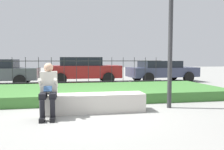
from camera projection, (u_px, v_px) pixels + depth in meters
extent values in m
plane|color=gray|center=(92.00, 112.00, 5.62)|extent=(60.00, 60.00, 0.00)
cube|color=beige|center=(94.00, 103.00, 5.61)|extent=(2.61, 0.59, 0.47)
cube|color=#9B978F|center=(94.00, 110.00, 5.62)|extent=(2.51, 0.54, 0.08)
cube|color=black|center=(42.00, 120.00, 4.73)|extent=(0.11, 0.26, 0.09)
cylinder|color=black|center=(42.00, 109.00, 4.77)|extent=(0.11, 0.11, 0.38)
cube|color=black|center=(43.00, 96.00, 4.96)|extent=(0.15, 0.42, 0.13)
cube|color=black|center=(53.00, 119.00, 4.77)|extent=(0.11, 0.26, 0.09)
cylinder|color=black|center=(53.00, 108.00, 4.81)|extent=(0.11, 0.11, 0.38)
cube|color=black|center=(53.00, 95.00, 5.00)|extent=(0.15, 0.42, 0.13)
cube|color=beige|center=(49.00, 83.00, 5.16)|extent=(0.38, 0.24, 0.54)
sphere|color=tan|center=(48.00, 67.00, 5.12)|extent=(0.21, 0.21, 0.21)
cylinder|color=beige|center=(40.00, 83.00, 4.97)|extent=(0.08, 0.29, 0.24)
cylinder|color=beige|center=(56.00, 82.00, 5.03)|extent=(0.08, 0.29, 0.24)
cube|color=#335689|center=(48.00, 89.00, 4.92)|extent=(0.18, 0.09, 0.13)
cube|color=#3D7533|center=(86.00, 92.00, 7.95)|extent=(9.92, 3.38, 0.31)
cylinder|color=#232326|center=(83.00, 82.00, 10.36)|extent=(7.92, 0.03, 0.03)
cylinder|color=#232326|center=(82.00, 61.00, 10.29)|extent=(7.92, 0.03, 0.03)
cylinder|color=#232326|center=(13.00, 73.00, 9.77)|extent=(0.02, 0.02, 1.44)
cylinder|color=#232326|center=(26.00, 73.00, 9.87)|extent=(0.02, 0.02, 1.44)
cylinder|color=#232326|center=(39.00, 73.00, 9.97)|extent=(0.02, 0.02, 1.44)
cylinder|color=#232326|center=(52.00, 73.00, 10.07)|extent=(0.02, 0.02, 1.44)
cylinder|color=#232326|center=(64.00, 73.00, 10.18)|extent=(0.02, 0.02, 1.44)
cylinder|color=#232326|center=(76.00, 73.00, 10.28)|extent=(0.02, 0.02, 1.44)
cylinder|color=#232326|center=(88.00, 72.00, 10.38)|extent=(0.02, 0.02, 1.44)
cylinder|color=#232326|center=(100.00, 72.00, 10.48)|extent=(0.02, 0.02, 1.44)
cylinder|color=#232326|center=(112.00, 72.00, 10.58)|extent=(0.02, 0.02, 1.44)
cylinder|color=#232326|center=(123.00, 72.00, 10.69)|extent=(0.02, 0.02, 1.44)
cylinder|color=#232326|center=(134.00, 72.00, 10.79)|extent=(0.02, 0.02, 1.44)
cylinder|color=#232326|center=(145.00, 72.00, 10.89)|extent=(0.02, 0.02, 1.44)
cylinder|color=#232326|center=(156.00, 72.00, 10.99)|extent=(0.02, 0.02, 1.44)
cube|color=#383D56|center=(162.00, 72.00, 13.10)|extent=(4.20, 2.06, 0.56)
cube|color=black|center=(160.00, 64.00, 13.02)|extent=(2.36, 1.70, 0.39)
cylinder|color=black|center=(189.00, 77.00, 12.63)|extent=(0.64, 0.25, 0.63)
cylinder|color=black|center=(173.00, 75.00, 14.26)|extent=(0.64, 0.25, 0.63)
cylinder|color=black|center=(148.00, 78.00, 11.97)|extent=(0.64, 0.25, 0.63)
cylinder|color=black|center=(137.00, 76.00, 13.60)|extent=(0.64, 0.25, 0.63)
cube|color=maroon|center=(84.00, 71.00, 12.30)|extent=(4.06, 1.69, 0.68)
cube|color=black|center=(81.00, 61.00, 12.23)|extent=(2.24, 1.49, 0.46)
cylinder|color=black|center=(108.00, 78.00, 11.74)|extent=(0.64, 0.20, 0.64)
cylinder|color=black|center=(104.00, 76.00, 13.36)|extent=(0.64, 0.20, 0.64)
cylinder|color=black|center=(61.00, 79.00, 11.28)|extent=(0.64, 0.20, 0.64)
cylinder|color=black|center=(62.00, 77.00, 12.90)|extent=(0.64, 0.20, 0.64)
cylinder|color=black|center=(20.00, 81.00, 10.66)|extent=(0.60, 0.22, 0.59)
cylinder|color=black|center=(26.00, 78.00, 12.42)|extent=(0.60, 0.22, 0.59)
cylinder|color=#2D2D30|center=(171.00, 30.00, 5.95)|extent=(0.12, 0.12, 4.28)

